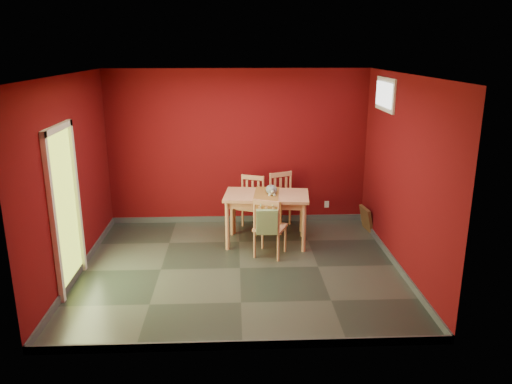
{
  "coord_description": "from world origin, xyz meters",
  "views": [
    {
      "loc": [
        -0.06,
        -6.54,
        3.05
      ],
      "look_at": [
        0.25,
        0.45,
        1.0
      ],
      "focal_mm": 35.0,
      "sensor_mm": 36.0,
      "label": 1
    }
  ],
  "objects_px": {
    "chair_near": "(269,226)",
    "tote_bag": "(267,222)",
    "dining_table": "(267,200)",
    "picture_frame": "(366,219)",
    "cat": "(271,188)",
    "chair_far_left": "(250,203)",
    "chair_far_right": "(284,201)"
  },
  "relations": [
    {
      "from": "chair_far_right",
      "to": "dining_table",
      "type": "bearing_deg",
      "value": -118.65
    },
    {
      "from": "cat",
      "to": "chair_near",
      "type": "bearing_deg",
      "value": -85.57
    },
    {
      "from": "dining_table",
      "to": "chair_far_left",
      "type": "relative_size",
      "value": 1.47
    },
    {
      "from": "picture_frame",
      "to": "tote_bag",
      "type": "bearing_deg",
      "value": -145.6
    },
    {
      "from": "chair_far_left",
      "to": "chair_far_right",
      "type": "distance_m",
      "value": 0.6
    },
    {
      "from": "chair_near",
      "to": "dining_table",
      "type": "bearing_deg",
      "value": 91.03
    },
    {
      "from": "cat",
      "to": "picture_frame",
      "type": "height_order",
      "value": "cat"
    },
    {
      "from": "tote_bag",
      "to": "cat",
      "type": "height_order",
      "value": "cat"
    },
    {
      "from": "tote_bag",
      "to": "chair_far_left",
      "type": "bearing_deg",
      "value": 98.73
    },
    {
      "from": "chair_far_right",
      "to": "cat",
      "type": "relative_size",
      "value": 2.63
    },
    {
      "from": "chair_near",
      "to": "tote_bag",
      "type": "relative_size",
      "value": 2.12
    },
    {
      "from": "chair_far_left",
      "to": "tote_bag",
      "type": "bearing_deg",
      "value": -81.27
    },
    {
      "from": "chair_far_left",
      "to": "picture_frame",
      "type": "bearing_deg",
      "value": -2.56
    },
    {
      "from": "tote_bag",
      "to": "picture_frame",
      "type": "bearing_deg",
      "value": 34.4
    },
    {
      "from": "tote_bag",
      "to": "cat",
      "type": "bearing_deg",
      "value": 81.02
    },
    {
      "from": "tote_bag",
      "to": "picture_frame",
      "type": "relative_size",
      "value": 1.03
    },
    {
      "from": "chair_far_right",
      "to": "tote_bag",
      "type": "relative_size",
      "value": 2.25
    },
    {
      "from": "chair_near",
      "to": "picture_frame",
      "type": "xyz_separation_m",
      "value": [
        1.74,
        1.02,
        -0.27
      ]
    },
    {
      "from": "tote_bag",
      "to": "cat",
      "type": "relative_size",
      "value": 1.17
    },
    {
      "from": "tote_bag",
      "to": "dining_table",
      "type": "bearing_deg",
      "value": 86.6
    },
    {
      "from": "chair_near",
      "to": "picture_frame",
      "type": "distance_m",
      "value": 2.03
    },
    {
      "from": "dining_table",
      "to": "chair_far_left",
      "type": "xyz_separation_m",
      "value": [
        -0.25,
        0.59,
        -0.23
      ]
    },
    {
      "from": "chair_far_right",
      "to": "picture_frame",
      "type": "xyz_separation_m",
      "value": [
        1.4,
        -0.14,
        -0.29
      ]
    },
    {
      "from": "dining_table",
      "to": "chair_near",
      "type": "relative_size",
      "value": 1.51
    },
    {
      "from": "chair_near",
      "to": "tote_bag",
      "type": "xyz_separation_m",
      "value": [
        -0.05,
        -0.21,
        0.15
      ]
    },
    {
      "from": "dining_table",
      "to": "picture_frame",
      "type": "xyz_separation_m",
      "value": [
        1.75,
        0.5,
        -0.51
      ]
    },
    {
      "from": "cat",
      "to": "picture_frame",
      "type": "distance_m",
      "value": 1.88
    },
    {
      "from": "dining_table",
      "to": "chair_far_left",
      "type": "bearing_deg",
      "value": 112.71
    },
    {
      "from": "dining_table",
      "to": "cat",
      "type": "xyz_separation_m",
      "value": [
        0.08,
        0.03,
        0.19
      ]
    },
    {
      "from": "chair_far_right",
      "to": "chair_far_left",
      "type": "bearing_deg",
      "value": -174.96
    },
    {
      "from": "tote_bag",
      "to": "chair_far_right",
      "type": "bearing_deg",
      "value": 74.0
    },
    {
      "from": "cat",
      "to": "chair_far_left",
      "type": "bearing_deg",
      "value": 131.22
    }
  ]
}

